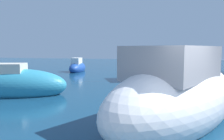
{
  "coord_description": "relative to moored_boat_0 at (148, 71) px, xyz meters",
  "views": [
    {
      "loc": [
        -1.15,
        -4.62,
        2.19
      ],
      "look_at": [
        -4.87,
        10.94,
        0.59
      ],
      "focal_mm": 33.97,
      "sensor_mm": 36.0,
      "label": 1
    }
  ],
  "objects": [
    {
      "name": "moored_boat_0",
      "position": [
        0.0,
        0.0,
        0.0
      ],
      "size": [
        4.7,
        6.31,
        2.6
      ],
      "rotation": [
        0.0,
        0.0,
        5.18
      ],
      "color": "white",
      "rests_on": "ground"
    },
    {
      "name": "moored_boat_2",
      "position": [
        -5.8,
        -6.18,
        -0.19
      ],
      "size": [
        5.03,
        3.13,
        1.87
      ],
      "rotation": [
        0.0,
        0.0,
        0.31
      ],
      "color": "teal",
      "rests_on": "ground"
    },
    {
      "name": "moored_boat_3",
      "position": [
        1.44,
        -8.18,
        0.08
      ],
      "size": [
        5.4,
        6.89,
        2.79
      ],
      "rotation": [
        0.0,
        0.0,
        1.06
      ],
      "color": "white",
      "rests_on": "ground"
    },
    {
      "name": "moored_boat_4",
      "position": [
        -7.1,
        4.39,
        -0.28
      ],
      "size": [
        1.63,
        3.45,
        1.6
      ],
      "rotation": [
        0.0,
        0.0,
        1.67
      ],
      "color": "#1E479E",
      "rests_on": "ground"
    }
  ]
}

